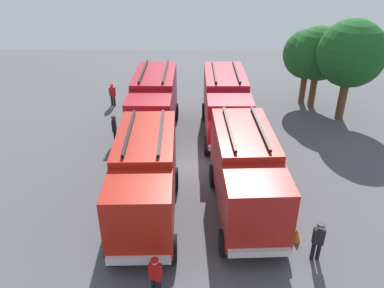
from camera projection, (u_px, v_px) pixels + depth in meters
name	position (u px, v px, depth m)	size (l,w,h in m)	color
ground_plane	(192.00, 166.00, 21.43)	(48.58, 48.58, 0.00)	#4C4C51
fire_truck_0	(154.00, 102.00, 23.94)	(7.24, 2.84, 3.88)	maroon
fire_truck_1	(145.00, 177.00, 16.61)	(7.25, 2.87, 3.88)	#A61B0F
fire_truck_2	(226.00, 102.00, 23.92)	(7.20, 2.75, 3.88)	maroon
fire_truck_3	(246.00, 172.00, 16.94)	(7.29, 2.97, 3.88)	#A21C16
firefighter_0	(114.00, 128.00, 23.27)	(0.44, 0.30, 1.82)	black
firefighter_1	(318.00, 240.00, 14.85)	(0.29, 0.44, 1.78)	black
firefighter_2	(112.00, 94.00, 28.53)	(0.38, 0.48, 1.66)	black
firefighter_3	(155.00, 275.00, 13.40)	(0.38, 0.48, 1.67)	black
tree_0	(308.00, 55.00, 27.75)	(3.54, 3.54, 5.49)	brown
tree_1	(319.00, 54.00, 27.00)	(3.77, 3.77, 5.85)	brown
tree_2	(351.00, 54.00, 24.76)	(4.36, 4.36, 6.76)	brown
traffic_cone_0	(296.00, 235.00, 16.13)	(0.41, 0.41, 0.59)	#F2600C
traffic_cone_1	(248.00, 111.00, 27.29)	(0.47, 0.47, 0.67)	#F2600C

